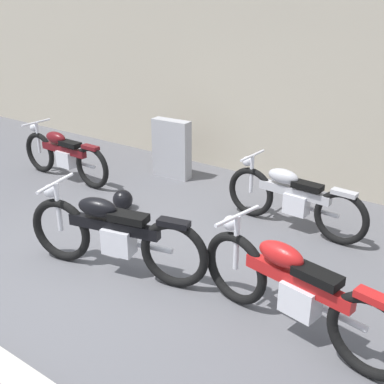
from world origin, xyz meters
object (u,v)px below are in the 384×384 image
object	(u,v)px
motorcycle_silver	(292,198)
motorcycle_maroon	(64,155)
stone_marker	(172,149)
motorcycle_black	(113,234)
helmet	(123,200)
motorcycle_red	(294,289)

from	to	relation	value
motorcycle_silver	motorcycle_maroon	bearing A→B (deg)	11.15
stone_marker	motorcycle_black	world-z (taller)	same
helmet	motorcycle_red	bearing A→B (deg)	-19.41
helmet	motorcycle_red	world-z (taller)	motorcycle_red
motorcycle_red	motorcycle_black	world-z (taller)	motorcycle_black
motorcycle_red	stone_marker	bearing A→B (deg)	-26.99
stone_marker	motorcycle_maroon	size ratio (longest dim) A/B	0.49
stone_marker	helmet	size ratio (longest dim) A/B	3.40
motorcycle_silver	stone_marker	bearing A→B (deg)	-10.72
motorcycle_red	motorcycle_silver	xyz separation A→B (m)	(-0.88, 1.91, -0.03)
stone_marker	helmet	bearing A→B (deg)	-80.69
motorcycle_black	motorcycle_maroon	world-z (taller)	motorcycle_black
motorcycle_red	motorcycle_black	distance (m)	2.00
stone_marker	motorcycle_black	size ratio (longest dim) A/B	0.46
motorcycle_red	motorcycle_silver	distance (m)	2.10
helmet	motorcycle_black	size ratio (longest dim) A/B	0.13
stone_marker	helmet	xyz separation A→B (m)	(0.23, -1.43, -0.34)
stone_marker	motorcycle_red	distance (m)	4.14
helmet	motorcycle_silver	xyz separation A→B (m)	(2.18, 0.83, 0.28)
stone_marker	helmet	world-z (taller)	stone_marker
stone_marker	motorcycle_red	xyz separation A→B (m)	(3.30, -2.51, -0.02)
stone_marker	motorcycle_silver	world-z (taller)	stone_marker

